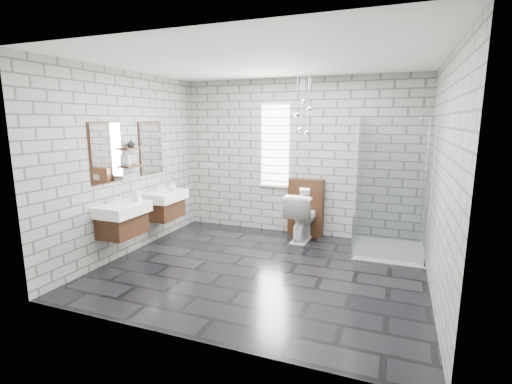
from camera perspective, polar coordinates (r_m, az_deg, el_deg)
The scene contains 20 objects.
floor at distance 5.16m, azimuth 0.79°, elevation -11.80°, with size 4.20×3.60×0.02m, color black.
ceiling at distance 4.81m, azimuth 0.88°, elevation 19.63°, with size 4.20×3.60×0.02m, color white.
wall_back at distance 6.52m, azimuth 6.36°, elevation 5.28°, with size 4.20×0.02×2.70m, color #989793.
wall_front at distance 3.18m, azimuth -10.47°, elevation -0.68°, with size 4.20×0.02×2.70m, color #989793.
wall_left at distance 5.87m, azimuth -18.95°, elevation 4.15°, with size 0.02×3.60×2.70m, color #989793.
wall_right at distance 4.53m, azimuth 26.75°, elevation 1.75°, with size 0.02×3.60×2.70m, color #989793.
vanity_left at distance 5.48m, azimuth -20.11°, elevation -2.68°, with size 0.47×0.70×1.57m.
vanity_right at distance 6.24m, azimuth -14.14°, elevation -0.74°, with size 0.47×0.70×1.57m.
shelf_lower at distance 5.78m, azimuth -18.64°, elevation 3.77°, with size 0.14×0.30×0.03m, color #3A2011.
shelf_upper at distance 5.76m, azimuth -18.80°, elevation 6.34°, with size 0.14×0.30×0.03m, color #3A2011.
window at distance 6.59m, azimuth 2.94°, elevation 7.14°, with size 0.56×0.05×1.48m.
cistern_panel at distance 6.50m, azimuth 7.68°, elevation -2.36°, with size 0.60×0.20×1.00m, color #3A2011.
flush_plate at distance 6.34m, azimuth 7.53°, elevation 0.08°, with size 0.18×0.01×0.12m, color silver.
shower_enclosure at distance 5.84m, azimuth 18.99°, elevation -4.35°, with size 1.00×1.00×2.03m.
pendant_cluster at distance 6.02m, azimuth 7.35°, elevation 11.44°, with size 0.27×0.26×0.95m.
toilet at distance 6.29m, azimuth 7.13°, elevation -3.70°, with size 0.45×0.79×0.81m, color white.
soap_bottle_a at distance 5.57m, azimuth -17.90°, elevation -0.22°, with size 0.10×0.10×0.21m, color #B2B2B2.
soap_bottle_b at distance 6.26m, azimuth -12.78°, elevation 0.93°, with size 0.12×0.12×0.15m, color #B2B2B2.
soap_bottle_c at distance 5.70m, azimuth -19.11°, elevation 4.91°, with size 0.08×0.08×0.22m, color #B2B2B2.
vase at distance 5.76m, azimuth -18.67°, elevation 7.10°, with size 0.12×0.12×0.12m, color #B2B2B2.
Camera 1 is at (1.64, -4.47, 1.98)m, focal length 26.00 mm.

